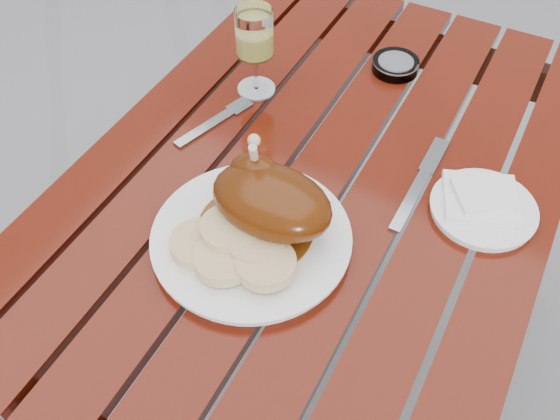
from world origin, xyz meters
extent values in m
plane|color=slate|center=(0.00, 0.00, 0.00)|extent=(60.00, 60.00, 0.00)
cube|color=#5F180B|center=(0.00, 0.00, 0.38)|extent=(0.80, 1.20, 0.75)
cylinder|color=white|center=(-0.03, -0.20, 0.76)|extent=(0.40, 0.40, 0.02)
cylinder|color=#612F0B|center=(-0.03, -0.18, 0.77)|extent=(0.19, 0.19, 0.00)
ellipsoid|color=#592806|center=(-0.01, -0.16, 0.82)|extent=(0.20, 0.13, 0.10)
ellipsoid|color=#592806|center=(-0.05, -0.14, 0.84)|extent=(0.09, 0.06, 0.08)
cylinder|color=#C6B28C|center=(-0.06, -0.13, 0.86)|extent=(0.03, 0.04, 0.10)
cylinder|color=#D9B984|center=(-0.09, -0.26, 0.78)|extent=(0.09, 0.09, 0.02)
cylinder|color=#D9B984|center=(-0.04, -0.27, 0.78)|extent=(0.09, 0.09, 0.02)
cylinder|color=#D9B984|center=(0.03, -0.25, 0.79)|extent=(0.09, 0.09, 0.02)
cylinder|color=#D9B984|center=(-0.01, -0.22, 0.79)|extent=(0.09, 0.09, 0.02)
cylinder|color=#D9B984|center=(-0.05, -0.22, 0.80)|extent=(0.09, 0.09, 0.02)
cylinder|color=#E9E469|center=(-0.21, 0.15, 0.84)|extent=(0.09, 0.09, 0.18)
cylinder|color=white|center=(0.28, 0.04, 0.76)|extent=(0.24, 0.24, 0.01)
cube|color=white|center=(0.27, 0.05, 0.77)|extent=(0.15, 0.15, 0.01)
cylinder|color=#B2B7BC|center=(0.01, 0.34, 0.76)|extent=(0.10, 0.10, 0.02)
cube|color=gray|center=(-0.24, 0.01, 0.75)|extent=(0.07, 0.16, 0.01)
cube|color=gray|center=(0.17, 0.03, 0.75)|extent=(0.02, 0.21, 0.01)
camera|label=1|loc=(0.30, -0.72, 1.54)|focal=40.00mm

